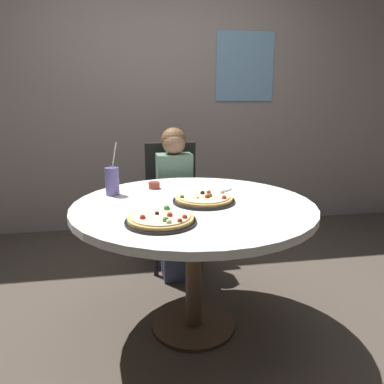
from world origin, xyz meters
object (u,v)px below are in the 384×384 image
(dining_table, at_px, (194,219))
(plate_small, at_px, (217,188))
(diner_child, at_px, (176,209))
(pizza_veggie, at_px, (161,219))
(sauce_bowl, at_px, (154,185))
(soda_cup, at_px, (112,181))
(pizza_cheese, at_px, (204,199))
(chair_wooden, at_px, (173,197))

(dining_table, xyz_separation_m, plate_small, (0.20, 0.29, 0.09))
(plate_small, bearing_deg, dining_table, -123.97)
(dining_table, bearing_deg, plate_small, 56.03)
(diner_child, distance_m, plate_small, 0.58)
(pizza_veggie, bearing_deg, sauce_bowl, 88.46)
(pizza_veggie, distance_m, soda_cup, 0.60)
(pizza_cheese, relative_size, sauce_bowl, 4.85)
(dining_table, distance_m, pizza_veggie, 0.37)
(dining_table, height_order, soda_cup, soda_cup)
(pizza_veggie, bearing_deg, soda_cup, 112.96)
(diner_child, bearing_deg, plate_small, -67.33)
(chair_wooden, xyz_separation_m, pizza_veggie, (-0.20, -1.24, 0.24))
(diner_child, xyz_separation_m, pizza_veggie, (-0.20, -1.05, 0.28))
(chair_wooden, height_order, sauce_bowl, chair_wooden)
(soda_cup, relative_size, plate_small, 1.70)
(diner_child, relative_size, soda_cup, 3.53)
(dining_table, bearing_deg, pizza_cheese, 14.85)
(sauce_bowl, bearing_deg, soda_cup, -155.65)
(chair_wooden, bearing_deg, dining_table, -89.84)
(dining_table, relative_size, pizza_veggie, 3.95)
(chair_wooden, height_order, pizza_veggie, chair_wooden)
(pizza_veggie, xyz_separation_m, soda_cup, (-0.23, 0.55, 0.06))
(soda_cup, bearing_deg, pizza_cheese, -25.92)
(sauce_bowl, bearing_deg, pizza_cheese, -55.26)
(soda_cup, relative_size, sauce_bowl, 4.37)
(soda_cup, xyz_separation_m, sauce_bowl, (0.25, 0.11, -0.06))
(pizza_veggie, distance_m, sauce_bowl, 0.66)
(soda_cup, distance_m, sauce_bowl, 0.28)
(soda_cup, distance_m, plate_small, 0.64)
(chair_wooden, xyz_separation_m, sauce_bowl, (-0.18, -0.58, 0.24))
(diner_child, height_order, soda_cup, diner_child)
(sauce_bowl, bearing_deg, diner_child, 64.81)
(diner_child, bearing_deg, soda_cup, -130.54)
(pizza_cheese, relative_size, soda_cup, 1.11)
(pizza_cheese, height_order, sauce_bowl, pizza_cheese)
(pizza_veggie, relative_size, pizza_cheese, 0.97)
(soda_cup, bearing_deg, sauce_bowl, 24.35)
(plate_small, bearing_deg, pizza_veggie, -124.41)
(diner_child, distance_m, pizza_cheese, 0.80)
(chair_wooden, bearing_deg, soda_cup, -121.91)
(chair_wooden, xyz_separation_m, pizza_cheese, (0.06, -0.93, 0.24))
(chair_wooden, relative_size, pizza_veggie, 2.89)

